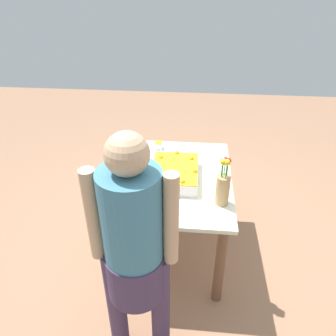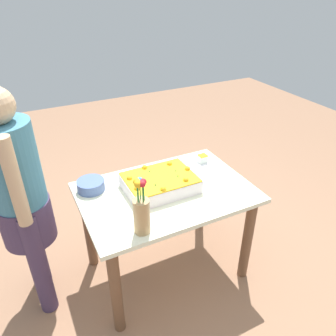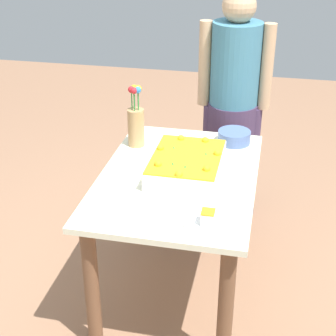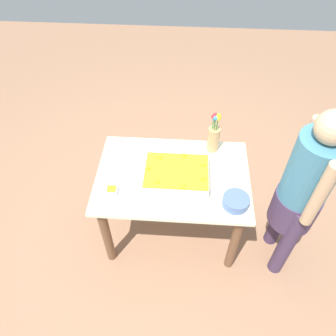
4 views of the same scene
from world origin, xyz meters
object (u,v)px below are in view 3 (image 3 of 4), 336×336
(flower_vase, at_px, (136,122))
(fruit_bowl, at_px, (234,137))
(sheet_cake, at_px, (187,164))
(cake_knife, at_px, (112,213))
(serving_plate_with_slice, at_px, (208,222))
(person_standing, at_px, (234,95))

(flower_vase, relative_size, fruit_bowl, 1.90)
(sheet_cake, height_order, flower_vase, flower_vase)
(cake_knife, height_order, flower_vase, flower_vase)
(sheet_cake, height_order, cake_knife, sheet_cake)
(serving_plate_with_slice, height_order, fruit_bowl, fruit_bowl)
(cake_knife, bearing_deg, flower_vase, 82.30)
(serving_plate_with_slice, distance_m, flower_vase, 0.87)
(flower_vase, height_order, fruit_bowl, flower_vase)
(sheet_cake, xyz_separation_m, fruit_bowl, (-0.41, 0.20, -0.01))
(sheet_cake, xyz_separation_m, flower_vase, (-0.26, -0.33, 0.09))
(sheet_cake, distance_m, serving_plate_with_slice, 0.47)
(serving_plate_with_slice, bearing_deg, sheet_cake, -158.78)
(sheet_cake, relative_size, person_standing, 0.31)
(serving_plate_with_slice, distance_m, fruit_bowl, 0.84)
(cake_knife, relative_size, fruit_bowl, 1.00)
(cake_knife, distance_m, flower_vase, 0.71)
(flower_vase, xyz_separation_m, fruit_bowl, (-0.14, 0.53, -0.10))
(sheet_cake, relative_size, serving_plate_with_slice, 2.22)
(flower_vase, bearing_deg, sheet_cake, 51.17)
(cake_knife, relative_size, flower_vase, 0.53)
(sheet_cake, xyz_separation_m, serving_plate_with_slice, (0.43, 0.17, -0.03))
(sheet_cake, relative_size, flower_vase, 1.32)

